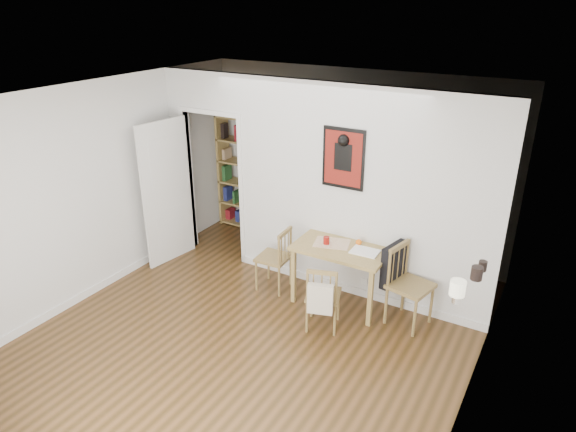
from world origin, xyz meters
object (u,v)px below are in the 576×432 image
Objects in this scene: bookshelf at (242,173)px; ceramic_jar_a at (477,273)px; red_glass at (326,241)px; chair_front at (323,296)px; notebook at (365,252)px; dining_table at (342,253)px; ceramic_jar_b at (483,266)px; chair_right at (409,285)px; fireplace at (464,336)px; chair_left at (273,258)px; orange_fruit at (359,242)px; mantel_lamp at (457,289)px.

ceramic_jar_a is at bearing -27.28° from bookshelf.
chair_front is at bearing -65.95° from red_glass.
dining_table is at bearing 178.47° from notebook.
ceramic_jar_a is 1.29× the size of ceramic_jar_b.
fireplace reaches higher than chair_right.
chair_left is 0.67× the size of fireplace.
ceramic_jar_b is at bearing -9.51° from chair_left.
chair_right is 0.77m from orange_fruit.
chair_front is 11.28× the size of orange_fruit.
chair_front is at bearing -112.62° from notebook.
ceramic_jar_a is (0.00, 0.11, 0.61)m from fireplace.
fireplace is 0.77m from mantel_lamp.
ceramic_jar_a is (1.47, -0.87, 0.43)m from orange_fruit.
orange_fruit reaches higher than chair_front.
chair_left is 2.66× the size of notebook.
chair_left is 8.70× the size of ceramic_jar_b.
red_glass is 1.94m from ceramic_jar_b.
dining_table is at bearing 142.02° from mantel_lamp.
notebook is at bearing -26.45° from bookshelf.
red_glass reaches higher than notebook.
fireplace is at bearing -27.71° from dining_table.
chair_front is 0.81m from orange_fruit.
chair_left is 2.10m from bookshelf.
bookshelf is (-3.18, 1.32, 0.41)m from chair_right.
orange_fruit is (0.10, 0.71, 0.38)m from chair_front.
bookshelf is at bearing 151.49° from fireplace.
bookshelf is at bearing 147.16° from mantel_lamp.
notebook is (-0.55, 0.01, 0.27)m from chair_right.
red_glass is (-0.19, -0.04, 0.14)m from dining_table.
mantel_lamp is (1.75, -1.17, 0.48)m from red_glass.
orange_fruit reaches higher than notebook.
red_glass is (2.15, -1.34, -0.10)m from bookshelf.
ceramic_jar_b is (0.01, 0.19, -0.01)m from ceramic_jar_a.
ceramic_jar_a is at bearing -30.69° from orange_fruit.
red_glass is at bearing 158.92° from ceramic_jar_a.
orange_fruit is at bearing 14.04° from chair_left.
red_glass is (-1.81, 0.81, 0.19)m from fireplace.
mantel_lamp is 0.67m from ceramic_jar_b.
dining_table is at bearing 155.39° from ceramic_jar_a.
red_glass is 0.30× the size of notebook.
fireplace is 1.77m from orange_fruit.
chair_right reaches higher than dining_table.
notebook is 2.53× the size of ceramic_jar_a.
chair_right is at bearing 133.11° from fireplace.
bookshelf is at bearing 150.95° from dining_table.
chair_left is at bearing -44.40° from bookshelf.
red_glass is (-0.24, 0.54, 0.40)m from chair_front.
chair_front is at bearing -178.87° from ceramic_jar_b.
chair_front is 1.60m from fireplace.
bookshelf is at bearing 157.48° from chair_right.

